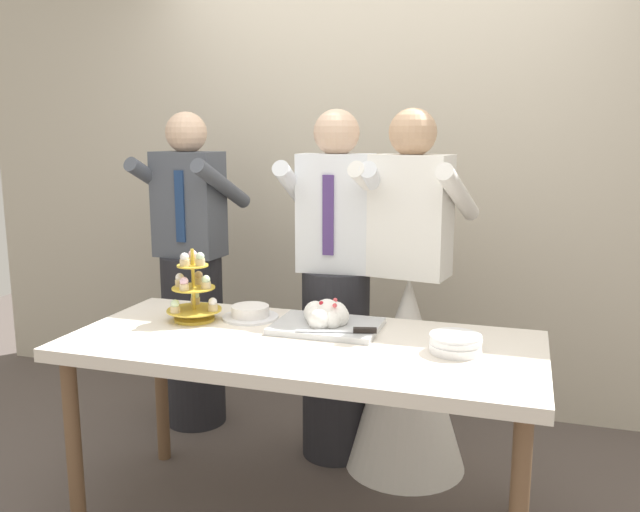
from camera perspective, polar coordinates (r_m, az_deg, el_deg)
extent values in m
cube|color=beige|center=(3.73, 5.33, 9.01)|extent=(5.20, 0.10, 2.90)
cube|color=silver|center=(2.53, -1.59, -7.81)|extent=(1.80, 0.80, 0.05)
cylinder|color=brown|center=(2.79, -20.60, -15.28)|extent=(0.06, 0.06, 0.72)
cylinder|color=brown|center=(3.27, -13.61, -10.99)|extent=(0.06, 0.06, 0.72)
cylinder|color=brown|center=(2.85, 17.04, -14.52)|extent=(0.06, 0.06, 0.72)
cylinder|color=gold|center=(2.83, -10.84, -5.37)|extent=(0.17, 0.17, 0.01)
cylinder|color=gold|center=(2.79, -10.94, -2.48)|extent=(0.01, 0.01, 0.31)
cylinder|color=gold|center=(2.82, -10.87, -4.61)|extent=(0.23, 0.23, 0.01)
cylinder|color=#D1B784|center=(2.77, -9.29, -4.44)|extent=(0.04, 0.04, 0.03)
sphere|color=white|center=(2.77, -9.30, -3.96)|extent=(0.04, 0.04, 0.04)
cylinder|color=#D1B784|center=(2.90, -10.78, -3.84)|extent=(0.04, 0.04, 0.03)
sphere|color=beige|center=(2.89, -10.79, -3.38)|extent=(0.04, 0.04, 0.04)
cylinder|color=#D1B784|center=(2.77, -12.46, -4.55)|extent=(0.04, 0.04, 0.03)
sphere|color=beige|center=(2.77, -12.48, -4.07)|extent=(0.04, 0.04, 0.04)
cylinder|color=gold|center=(2.79, -10.93, -2.73)|extent=(0.18, 0.18, 0.01)
cylinder|color=#D1B784|center=(2.76, -9.86, -2.51)|extent=(0.04, 0.04, 0.03)
sphere|color=beige|center=(2.75, -9.88, -2.02)|extent=(0.04, 0.04, 0.04)
cylinder|color=#D1B784|center=(2.85, -10.49, -2.12)|extent=(0.04, 0.04, 0.03)
sphere|color=#D6B27A|center=(2.84, -10.50, -1.65)|extent=(0.04, 0.04, 0.04)
cylinder|color=#D1B784|center=(2.82, -12.07, -2.30)|extent=(0.04, 0.04, 0.03)
sphere|color=white|center=(2.81, -12.09, -1.83)|extent=(0.04, 0.04, 0.04)
cylinder|color=#D1B784|center=(2.74, -11.71, -2.65)|extent=(0.04, 0.04, 0.03)
sphere|color=#EAB7C6|center=(2.74, -11.73, -2.16)|extent=(0.04, 0.04, 0.04)
cylinder|color=gold|center=(2.77, -11.00, -0.82)|extent=(0.13, 0.13, 0.01)
cylinder|color=#D1B784|center=(2.75, -10.36, -0.53)|extent=(0.04, 0.04, 0.03)
sphere|color=beige|center=(2.75, -10.38, -0.04)|extent=(0.04, 0.04, 0.04)
cylinder|color=#D1B784|center=(2.81, -10.99, -0.33)|extent=(0.04, 0.04, 0.03)
sphere|color=#EAB7C6|center=(2.80, -11.01, 0.15)|extent=(0.04, 0.04, 0.04)
cylinder|color=#D1B784|center=(2.75, -11.68, -0.57)|extent=(0.04, 0.04, 0.03)
sphere|color=white|center=(2.75, -11.70, -0.08)|extent=(0.04, 0.04, 0.04)
cube|color=silver|center=(2.65, 0.61, -6.12)|extent=(0.42, 0.31, 0.02)
sphere|color=white|center=(2.63, 1.50, -5.24)|extent=(0.10, 0.10, 0.10)
sphere|color=white|center=(2.66, 1.33, -5.01)|extent=(0.10, 0.10, 0.10)
sphere|color=white|center=(2.70, 0.70, -5.00)|extent=(0.07, 0.07, 0.07)
sphere|color=white|center=(2.68, -0.41, -4.92)|extent=(0.09, 0.09, 0.09)
sphere|color=white|center=(2.63, -0.26, -5.24)|extent=(0.09, 0.09, 0.09)
sphere|color=white|center=(2.59, -0.09, -5.56)|extent=(0.09, 0.09, 0.09)
sphere|color=white|center=(2.60, 1.02, -5.61)|extent=(0.07, 0.07, 0.07)
sphere|color=white|center=(2.64, 0.61, -4.93)|extent=(0.11, 0.11, 0.11)
sphere|color=#DB474C|center=(2.58, 1.29, -4.31)|extent=(0.02, 0.02, 0.02)
sphere|color=#DB474C|center=(2.65, 1.33, -3.84)|extent=(0.02, 0.02, 0.02)
sphere|color=#B21923|center=(2.60, 0.11, -4.11)|extent=(0.02, 0.02, 0.02)
sphere|color=#2D1938|center=(2.63, 0.79, -4.26)|extent=(0.02, 0.02, 0.02)
cube|color=silver|center=(2.53, 0.50, -6.54)|extent=(0.23, 0.08, 0.00)
cube|color=black|center=(2.53, 3.92, -6.45)|extent=(0.09, 0.05, 0.02)
cylinder|color=white|center=(2.43, 11.70, -8.08)|extent=(0.19, 0.19, 0.01)
cylinder|color=white|center=(2.43, 11.67, -7.85)|extent=(0.19, 0.19, 0.01)
cylinder|color=white|center=(2.42, 11.66, -7.62)|extent=(0.19, 0.19, 0.01)
cylinder|color=white|center=(2.42, 11.70, -7.33)|extent=(0.19, 0.19, 0.01)
cylinder|color=white|center=(2.41, 11.73, -7.11)|extent=(0.19, 0.19, 0.01)
cylinder|color=white|center=(2.41, 11.70, -6.83)|extent=(0.19, 0.19, 0.01)
cylinder|color=white|center=(2.82, -6.07, -5.30)|extent=(0.24, 0.24, 0.01)
cylinder|color=white|center=(2.81, -6.08, -4.76)|extent=(0.16, 0.16, 0.05)
cylinder|color=#232328|center=(3.20, 1.36, -9.32)|extent=(0.32, 0.32, 0.92)
cube|color=white|center=(3.03, 1.42, 3.77)|extent=(0.35, 0.22, 0.54)
sphere|color=#D8B293|center=(3.01, 1.45, 10.68)|extent=(0.21, 0.21, 0.21)
cylinder|color=white|center=(3.07, -2.21, 5.88)|extent=(0.11, 0.49, 0.28)
cylinder|color=white|center=(2.99, 4.86, 5.72)|extent=(0.11, 0.49, 0.28)
cube|color=#4C3372|center=(2.93, 0.71, 3.54)|extent=(0.05, 0.02, 0.36)
cone|color=white|center=(3.11, 7.54, -10.02)|extent=(0.56, 0.56, 0.92)
cube|color=white|center=(2.93, 7.89, 3.45)|extent=(0.37, 0.25, 0.54)
sphere|color=tan|center=(2.91, 8.07, 10.58)|extent=(0.21, 0.21, 0.21)
cylinder|color=white|center=(2.99, 4.86, 5.72)|extent=(0.16, 0.49, 0.28)
cylinder|color=white|center=(2.86, 11.94, 5.32)|extent=(0.16, 0.49, 0.28)
cylinder|color=#232328|center=(3.61, -10.90, -7.18)|extent=(0.32, 0.32, 0.92)
cube|color=#4C515B|center=(3.46, -11.32, 4.42)|extent=(0.35, 0.22, 0.54)
sphere|color=#D8B293|center=(3.44, -11.54, 10.46)|extent=(0.21, 0.21, 0.21)
cylinder|color=#4C515B|center=(3.55, -13.86, 6.22)|extent=(0.11, 0.49, 0.28)
cylinder|color=#4C515B|center=(3.35, -8.51, 6.16)|extent=(0.11, 0.49, 0.28)
cube|color=navy|center=(3.37, -12.07, 4.22)|extent=(0.05, 0.02, 0.36)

